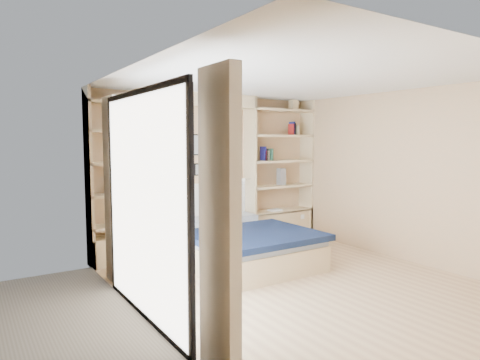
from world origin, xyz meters
TOP-DOWN VIEW (x-y plane):
  - ground at (0.00, 0.00)m, footprint 4.50×4.50m
  - room_shell at (-0.39, 1.52)m, footprint 4.50×4.50m
  - bed at (-0.13, 1.13)m, footprint 1.70×2.17m
  - photo_gallery at (-0.45, 2.22)m, footprint 1.48×0.02m
  - reading_lamps at (-0.30, 2.00)m, footprint 1.92×0.12m
  - shelf_decor at (1.05, 2.07)m, footprint 3.46×0.23m

SIDE VIEW (x-z plane):
  - ground at x=0.00m, z-range 0.00..0.00m
  - bed at x=-0.13m, z-range -0.26..0.81m
  - room_shell at x=-0.39m, z-range -1.17..3.33m
  - reading_lamps at x=-0.30m, z-range 1.03..1.17m
  - photo_gallery at x=-0.45m, z-range 1.19..2.01m
  - shelf_decor at x=1.05m, z-range 0.65..2.68m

